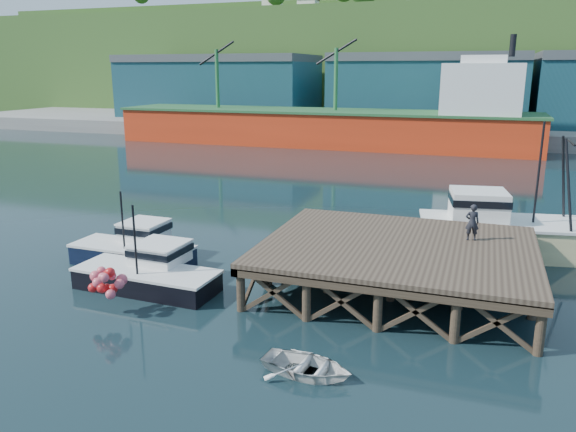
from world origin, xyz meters
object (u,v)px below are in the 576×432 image
at_px(dockworker, 472,222).
at_px(dinghy, 307,366).
at_px(trawler, 518,228).
at_px(boat_black, 150,272).
at_px(boat_navy, 136,248).

bearing_deg(dockworker, dinghy, 55.25).
bearing_deg(trawler, dockworker, -122.16).
xyz_separation_m(boat_black, dockworker, (13.79, 5.39, 2.22)).
bearing_deg(boat_black, dinghy, -26.28).
distance_m(boat_black, dinghy, 10.38).
bearing_deg(trawler, boat_black, -155.19).
bearing_deg(dockworker, trawler, -123.42).
height_order(trawler, dinghy, trawler).
height_order(boat_navy, boat_black, boat_black).
relative_size(boat_navy, dinghy, 2.08).
distance_m(trawler, dockworker, 6.13).
height_order(boat_black, dinghy, boat_black).
relative_size(dinghy, dockworker, 1.81).
bearing_deg(dockworker, boat_black, 10.91).
bearing_deg(boat_black, trawler, 36.25).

